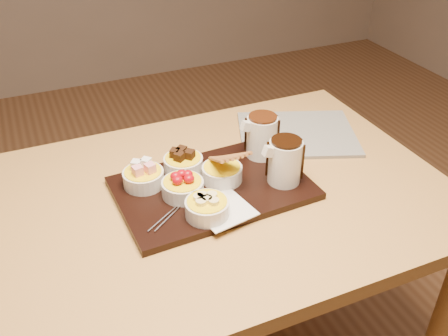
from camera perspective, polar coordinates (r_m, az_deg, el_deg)
name	(u,v)px	position (r m, az deg, el deg)	size (l,w,h in m)	color
dining_table	(206,226)	(1.28, -2.12, -6.60)	(1.20, 0.80, 0.75)	#BA8945
serving_board	(213,188)	(1.22, -1.29, -2.30)	(0.46, 0.30, 0.02)	black
napkin	(223,210)	(1.14, -0.09, -4.78)	(0.12, 0.12, 0.00)	white
bowl_marshmallows	(144,178)	(1.23, -9.17, -1.16)	(0.10, 0.10, 0.04)	silver
bowl_cake	(183,164)	(1.26, -4.67, 0.42)	(0.10, 0.10, 0.04)	silver
bowl_strawberries	(183,188)	(1.18, -4.73, -2.32)	(0.10, 0.10, 0.04)	silver
bowl_biscotti	(222,173)	(1.23, -0.23, -0.63)	(0.10, 0.10, 0.04)	silver
bowl_bananas	(207,208)	(1.12, -1.94, -4.63)	(0.10, 0.10, 0.04)	silver
pitcher_dark_chocolate	(285,162)	(1.21, 6.97, 0.69)	(0.08, 0.08, 0.11)	silver
pitcher_milk_chocolate	(262,137)	(1.31, 4.35, 3.58)	(0.08, 0.08, 0.11)	silver
fondue_skewers	(183,200)	(1.17, -4.69, -3.70)	(0.26, 0.03, 0.01)	silver
newspaper	(297,134)	(1.47, 8.34, 3.90)	(0.33, 0.26, 0.01)	beige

